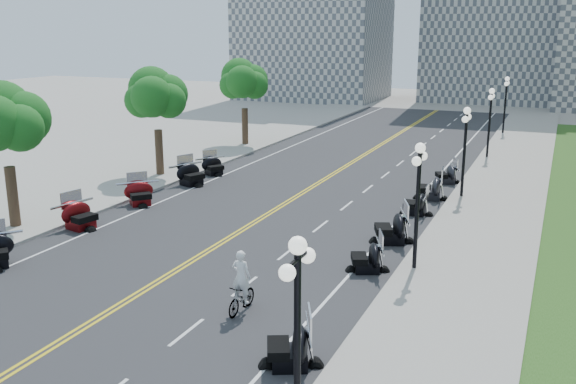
% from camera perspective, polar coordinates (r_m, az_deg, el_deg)
% --- Properties ---
extents(ground, '(160.00, 160.00, 0.00)m').
position_cam_1_polar(ground, '(25.47, -10.35, -7.16)').
color(ground, gray).
extents(road, '(16.00, 90.00, 0.01)m').
position_cam_1_polar(road, '(33.77, -1.00, -1.49)').
color(road, '#333335').
rests_on(road, ground).
extents(centerline_yellow_a, '(0.12, 90.00, 0.00)m').
position_cam_1_polar(centerline_yellow_a, '(33.81, -1.18, -1.45)').
color(centerline_yellow_a, yellow).
rests_on(centerline_yellow_a, road).
extents(centerline_yellow_b, '(0.12, 90.00, 0.00)m').
position_cam_1_polar(centerline_yellow_b, '(33.72, -0.81, -1.50)').
color(centerline_yellow_b, yellow).
rests_on(centerline_yellow_b, road).
extents(edge_line_north, '(0.12, 90.00, 0.00)m').
position_cam_1_polar(edge_line_north, '(31.78, 9.59, -2.71)').
color(edge_line_north, white).
rests_on(edge_line_north, road).
extents(edge_line_south, '(0.12, 90.00, 0.00)m').
position_cam_1_polar(edge_line_south, '(36.77, -10.13, -0.37)').
color(edge_line_south, white).
rests_on(edge_line_south, road).
extents(lane_dash_5, '(0.12, 2.00, 0.00)m').
position_cam_1_polar(lane_dash_5, '(20.79, -9.00, -12.20)').
color(lane_dash_5, white).
rests_on(lane_dash_5, road).
extents(lane_dash_6, '(0.12, 2.00, 0.00)m').
position_cam_1_polar(lane_dash_6, '(23.94, -3.87, -8.35)').
color(lane_dash_6, white).
rests_on(lane_dash_6, road).
extents(lane_dash_7, '(0.12, 2.00, 0.00)m').
position_cam_1_polar(lane_dash_7, '(27.31, -0.04, -5.38)').
color(lane_dash_7, white).
rests_on(lane_dash_7, road).
extents(lane_dash_8, '(0.12, 2.00, 0.00)m').
position_cam_1_polar(lane_dash_8, '(30.83, 2.91, -3.06)').
color(lane_dash_8, white).
rests_on(lane_dash_8, road).
extents(lane_dash_9, '(0.12, 2.00, 0.00)m').
position_cam_1_polar(lane_dash_9, '(34.46, 5.23, -1.21)').
color(lane_dash_9, white).
rests_on(lane_dash_9, road).
extents(lane_dash_10, '(0.12, 2.00, 0.00)m').
position_cam_1_polar(lane_dash_10, '(38.16, 7.11, 0.28)').
color(lane_dash_10, white).
rests_on(lane_dash_10, road).
extents(lane_dash_11, '(0.12, 2.00, 0.00)m').
position_cam_1_polar(lane_dash_11, '(41.91, 8.65, 1.51)').
color(lane_dash_11, white).
rests_on(lane_dash_11, road).
extents(lane_dash_12, '(0.12, 2.00, 0.00)m').
position_cam_1_polar(lane_dash_12, '(45.71, 9.94, 2.53)').
color(lane_dash_12, white).
rests_on(lane_dash_12, road).
extents(lane_dash_13, '(0.12, 2.00, 0.00)m').
position_cam_1_polar(lane_dash_13, '(49.54, 11.03, 3.40)').
color(lane_dash_13, white).
rests_on(lane_dash_13, road).
extents(lane_dash_14, '(0.12, 2.00, 0.00)m').
position_cam_1_polar(lane_dash_14, '(53.39, 11.97, 4.14)').
color(lane_dash_14, white).
rests_on(lane_dash_14, road).
extents(lane_dash_15, '(0.12, 2.00, 0.00)m').
position_cam_1_polar(lane_dash_15, '(57.27, 12.78, 4.78)').
color(lane_dash_15, white).
rests_on(lane_dash_15, road).
extents(lane_dash_16, '(0.12, 2.00, 0.00)m').
position_cam_1_polar(lane_dash_16, '(61.16, 13.49, 5.34)').
color(lane_dash_16, white).
rests_on(lane_dash_16, road).
extents(lane_dash_17, '(0.12, 2.00, 0.00)m').
position_cam_1_polar(lane_dash_17, '(65.06, 14.11, 5.82)').
color(lane_dash_17, white).
rests_on(lane_dash_17, road).
extents(lane_dash_18, '(0.12, 2.00, 0.00)m').
position_cam_1_polar(lane_dash_18, '(68.98, 14.67, 6.26)').
color(lane_dash_18, white).
rests_on(lane_dash_18, road).
extents(lane_dash_19, '(0.12, 2.00, 0.00)m').
position_cam_1_polar(lane_dash_19, '(72.90, 15.17, 6.64)').
color(lane_dash_19, white).
rests_on(lane_dash_19, road).
extents(sidewalk_north, '(5.00, 90.00, 0.15)m').
position_cam_1_polar(sidewalk_north, '(31.12, 16.95, -3.40)').
color(sidewalk_north, '#9E9991').
rests_on(sidewalk_north, ground).
extents(sidewalk_south, '(5.00, 90.00, 0.15)m').
position_cam_1_polar(sidewalk_south, '(39.11, -15.17, 0.33)').
color(sidewalk_south, '#9E9991').
rests_on(sidewalk_south, ground).
extents(street_lamp_1, '(0.50, 1.20, 4.90)m').
position_cam_1_polar(street_lamp_1, '(14.20, 0.83, -13.58)').
color(street_lamp_1, black).
rests_on(street_lamp_1, sidewalk_north).
extents(street_lamp_2, '(0.50, 1.20, 4.90)m').
position_cam_1_polar(street_lamp_2, '(24.98, 11.41, -1.34)').
color(street_lamp_2, black).
rests_on(street_lamp_2, sidewalk_north).
extents(street_lamp_3, '(0.50, 1.20, 4.90)m').
position_cam_1_polar(street_lamp_3, '(36.52, 15.40, 3.40)').
color(street_lamp_3, black).
rests_on(street_lamp_3, sidewalk_north).
extents(street_lamp_4, '(0.50, 1.20, 4.90)m').
position_cam_1_polar(street_lamp_4, '(48.29, 17.47, 5.84)').
color(street_lamp_4, black).
rests_on(street_lamp_4, sidewalk_north).
extents(street_lamp_5, '(0.50, 1.20, 4.90)m').
position_cam_1_polar(street_lamp_5, '(60.15, 18.73, 7.32)').
color(street_lamp_5, black).
rests_on(street_lamp_5, sidewalk_north).
extents(tree_2, '(4.80, 4.80, 9.20)m').
position_cam_1_polar(tree_2, '(32.14, -23.84, 5.13)').
color(tree_2, '#235619').
rests_on(tree_2, sidewalk_south).
extents(tree_3, '(4.80, 4.80, 9.20)m').
position_cam_1_polar(tree_3, '(41.17, -11.59, 7.85)').
color(tree_3, '#235619').
rests_on(tree_3, sidewalk_south).
extents(tree_4, '(4.80, 4.80, 9.20)m').
position_cam_1_polar(tree_4, '(51.43, -3.90, 9.36)').
color(tree_4, '#235619').
rests_on(tree_4, sidewalk_south).
extents(motorcycle_n_4, '(2.62, 2.62, 1.38)m').
position_cam_1_polar(motorcycle_n_4, '(18.41, 0.13, -13.35)').
color(motorcycle_n_4, black).
rests_on(motorcycle_n_4, road).
extents(motorcycle_n_6, '(2.42, 2.42, 1.29)m').
position_cam_1_polar(motorcycle_n_6, '(25.27, 7.03, -5.63)').
color(motorcycle_n_6, black).
rests_on(motorcycle_n_6, road).
extents(motorcycle_n_7, '(2.80, 2.80, 1.51)m').
position_cam_1_polar(motorcycle_n_7, '(28.67, 9.17, -3.03)').
color(motorcycle_n_7, black).
rests_on(motorcycle_n_7, road).
extents(motorcycle_n_8, '(1.89, 1.89, 1.28)m').
position_cam_1_polar(motorcycle_n_8, '(33.21, 11.31, -0.91)').
color(motorcycle_n_8, black).
rests_on(motorcycle_n_8, road).
extents(motorcycle_n_9, '(2.36, 2.36, 1.47)m').
position_cam_1_polar(motorcycle_n_9, '(36.28, 12.56, 0.48)').
color(motorcycle_n_9, black).
rests_on(motorcycle_n_9, road).
extents(motorcycle_n_10, '(2.41, 2.41, 1.28)m').
position_cam_1_polar(motorcycle_n_10, '(40.30, 13.89, 1.64)').
color(motorcycle_n_10, black).
rests_on(motorcycle_n_10, road).
extents(motorcycle_s_6, '(2.44, 2.44, 1.43)m').
position_cam_1_polar(motorcycle_s_6, '(31.81, -17.99, -1.89)').
color(motorcycle_s_6, '#590A0C').
rests_on(motorcycle_s_6, road).
extents(motorcycle_s_7, '(2.79, 2.79, 1.38)m').
position_cam_1_polar(motorcycle_s_7, '(35.23, -13.05, -0.04)').
color(motorcycle_s_7, '#590A0C').
rests_on(motorcycle_s_7, road).
extents(motorcycle_s_8, '(2.74, 2.74, 1.46)m').
position_cam_1_polar(motorcycle_s_8, '(39.08, -8.60, 1.65)').
color(motorcycle_s_8, black).
rests_on(motorcycle_s_8, road).
extents(motorcycle_s_9, '(2.51, 2.51, 1.27)m').
position_cam_1_polar(motorcycle_s_9, '(41.69, -6.64, 2.39)').
color(motorcycle_s_9, black).
rests_on(motorcycle_s_9, road).
extents(bicycle, '(0.55, 1.73, 1.03)m').
position_cam_1_polar(bicycle, '(21.73, -4.15, -9.37)').
color(bicycle, '#A51414').
rests_on(bicycle, road).
extents(cyclist_rider, '(0.67, 0.44, 1.84)m').
position_cam_1_polar(cyclist_rider, '(21.19, -4.22, -5.82)').
color(cyclist_rider, silver).
rests_on(cyclist_rider, bicycle).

